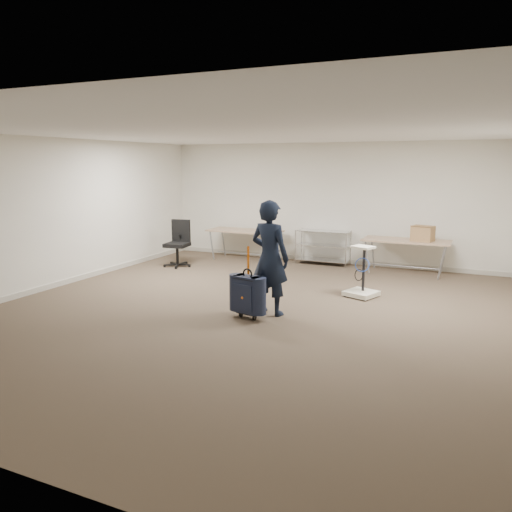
% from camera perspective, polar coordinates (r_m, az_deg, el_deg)
% --- Properties ---
extents(ground, '(9.00, 9.00, 0.00)m').
position_cam_1_polar(ground, '(7.98, -1.20, -6.42)').
color(ground, '#433528').
rests_on(ground, ground).
extents(room_shell, '(8.00, 9.00, 9.00)m').
position_cam_1_polar(room_shell, '(9.18, 2.51, -3.82)').
color(room_shell, white).
rests_on(room_shell, ground).
extents(folding_table_left, '(1.80, 0.75, 0.73)m').
position_cam_1_polar(folding_table_left, '(12.12, -1.30, 2.74)').
color(folding_table_left, '#97785C').
rests_on(folding_table_left, ground).
extents(folding_table_right, '(1.80, 0.75, 0.73)m').
position_cam_1_polar(folding_table_right, '(11.05, 16.79, 1.52)').
color(folding_table_right, '#97785C').
rests_on(folding_table_right, ground).
extents(wire_shelf, '(1.22, 0.47, 0.80)m').
position_cam_1_polar(wire_shelf, '(11.71, 7.66, 1.20)').
color(wire_shelf, silver).
rests_on(wire_shelf, ground).
extents(person, '(0.72, 0.54, 1.79)m').
position_cam_1_polar(person, '(7.69, 1.59, -0.21)').
color(person, black).
rests_on(person, ground).
extents(suitcase, '(0.45, 0.31, 1.11)m').
position_cam_1_polar(suitcase, '(7.54, -0.97, -4.42)').
color(suitcase, black).
rests_on(suitcase, ground).
extents(office_chair, '(0.64, 0.64, 1.05)m').
position_cam_1_polar(office_chair, '(11.55, -8.89, 0.42)').
color(office_chair, black).
rests_on(office_chair, ground).
extents(equipment_cart, '(0.63, 0.63, 0.91)m').
position_cam_1_polar(equipment_cart, '(9.01, 11.97, -3.08)').
color(equipment_cart, beige).
rests_on(equipment_cart, ground).
extents(cardboard_box, '(0.49, 0.41, 0.32)m').
position_cam_1_polar(cardboard_box, '(10.95, 18.52, 2.46)').
color(cardboard_box, olive).
rests_on(cardboard_box, folding_table_right).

